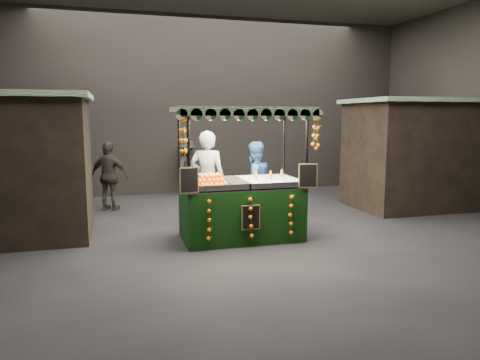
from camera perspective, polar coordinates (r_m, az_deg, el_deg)
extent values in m
plane|color=black|center=(8.42, 2.31, -6.96)|extent=(12.00, 12.00, 0.00)
cube|color=black|center=(12.99, -4.50, 9.44)|extent=(12.00, 0.10, 5.00)
cube|color=black|center=(3.73, 27.45, 12.11)|extent=(12.00, 0.10, 5.00)
cube|color=black|center=(8.99, -27.65, 1.20)|extent=(2.80, 2.00, 2.50)
cube|color=#12561B|center=(8.95, -28.20, 9.49)|extent=(3.00, 2.20, 0.10)
cube|color=black|center=(11.57, 21.16, 2.90)|extent=(2.80, 2.00, 2.50)
cube|color=#12561B|center=(11.54, 21.49, 9.34)|extent=(3.00, 2.20, 0.10)
cube|color=black|center=(8.05, 0.13, -4.19)|extent=(2.08, 1.14, 0.95)
cube|color=silver|center=(7.96, 0.13, -0.72)|extent=(2.08, 1.14, 0.04)
cylinder|color=black|center=(7.20, -6.48, -0.34)|extent=(0.05, 0.05, 2.27)
cylinder|color=black|center=(7.77, 8.42, 0.25)|extent=(0.05, 0.05, 2.27)
cylinder|color=black|center=(8.25, -7.68, 0.71)|extent=(0.05, 0.05, 2.27)
cylinder|color=black|center=(8.76, 5.56, 1.17)|extent=(0.05, 0.05, 2.27)
cube|color=#12561B|center=(7.87, 0.13, 9.00)|extent=(2.32, 1.37, 0.08)
cube|color=white|center=(8.12, 3.99, -0.16)|extent=(0.93, 1.02, 0.08)
cube|color=black|center=(7.13, -6.49, -0.03)|extent=(0.32, 0.09, 0.42)
cube|color=black|center=(7.72, 8.66, 0.54)|extent=(0.32, 0.09, 0.42)
cube|color=black|center=(7.47, 1.39, -4.78)|extent=(0.32, 0.02, 0.42)
imported|color=gray|center=(8.80, -4.18, 0.06)|extent=(0.83, 0.70, 1.92)
imported|color=#2A5289|center=(9.13, 1.81, -0.37)|extent=(0.97, 0.85, 1.69)
imported|color=black|center=(10.67, -24.15, 0.74)|extent=(0.78, 0.60, 1.91)
imported|color=#2E2925|center=(12.21, 17.18, 1.54)|extent=(0.92, 0.76, 1.74)
imported|color=#2E2A25|center=(10.88, -16.28, 0.48)|extent=(1.02, 0.79, 1.61)
imported|color=black|center=(12.56, -6.76, 1.58)|extent=(0.91, 1.14, 1.55)
imported|color=black|center=(10.47, -24.47, 0.01)|extent=(0.97, 0.81, 1.69)
imported|color=black|center=(12.48, 18.71, 1.36)|extent=(1.05, 1.58, 1.64)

